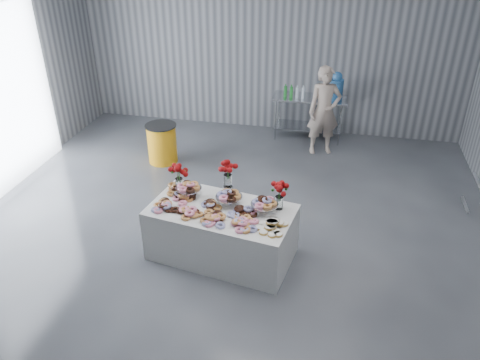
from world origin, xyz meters
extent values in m
plane|color=#3D3F45|center=(0.00, 0.00, 0.00)|extent=(9.00, 9.00, 0.00)
cube|color=gray|center=(0.00, 4.50, 2.00)|extent=(8.00, 0.04, 4.00)
cube|color=white|center=(0.08, -0.09, 0.38)|extent=(2.04, 1.30, 0.75)
cube|color=silver|center=(0.90, 4.10, 0.88)|extent=(1.50, 0.60, 0.04)
cube|color=silver|center=(0.90, 4.10, 0.25)|extent=(1.40, 0.55, 0.03)
cylinder|color=silver|center=(0.25, 3.85, 0.43)|extent=(0.04, 0.04, 0.86)
cylinder|color=silver|center=(1.55, 3.85, 0.43)|extent=(0.04, 0.04, 0.86)
cylinder|color=silver|center=(0.25, 4.35, 0.43)|extent=(0.04, 0.04, 0.86)
cylinder|color=silver|center=(1.55, 4.35, 0.43)|extent=(0.04, 0.04, 0.86)
cylinder|color=silver|center=(-0.43, 0.15, 0.81)|extent=(0.06, 0.06, 0.12)
cylinder|color=silver|center=(-0.43, 0.15, 0.88)|extent=(0.36, 0.36, 0.01)
cylinder|color=silver|center=(0.16, 0.05, 0.81)|extent=(0.06, 0.06, 0.12)
cylinder|color=silver|center=(0.16, 0.05, 0.88)|extent=(0.36, 0.36, 0.01)
cylinder|color=silver|center=(0.65, -0.03, 0.81)|extent=(0.06, 0.06, 0.12)
cylinder|color=silver|center=(0.65, -0.03, 0.88)|extent=(0.36, 0.36, 0.01)
cylinder|color=white|center=(-0.61, 0.28, 0.84)|extent=(0.11, 0.11, 0.18)
cylinder|color=#1E5919|center=(-0.61, 0.28, 0.97)|extent=(0.04, 0.04, 0.18)
cylinder|color=white|center=(0.82, 0.09, 0.84)|extent=(0.11, 0.11, 0.18)
cylinder|color=#1E5919|center=(0.82, 0.09, 0.97)|extent=(0.04, 0.04, 0.18)
cylinder|color=silver|center=(0.09, 0.26, 0.82)|extent=(0.14, 0.14, 0.15)
cylinder|color=white|center=(0.09, 0.26, 0.99)|extent=(0.11, 0.11, 0.18)
cylinder|color=#1E5919|center=(0.09, 0.26, 1.12)|extent=(0.04, 0.04, 0.18)
cylinder|color=#3D86D1|center=(1.40, 4.10, 1.10)|extent=(0.28, 0.28, 0.40)
sphere|color=#3D86D1|center=(1.40, 4.10, 1.36)|extent=(0.20, 0.20, 0.20)
imported|color=#CC8C93|center=(1.22, 3.49, 0.86)|extent=(0.73, 0.59, 1.72)
cylinder|color=#FEA815|center=(-1.71, 2.42, 0.36)|extent=(0.54, 0.54, 0.73)
cylinder|color=black|center=(-1.71, 2.42, 0.74)|extent=(0.58, 0.58, 0.02)
camera|label=1|loc=(1.41, -5.09, 4.14)|focal=35.00mm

